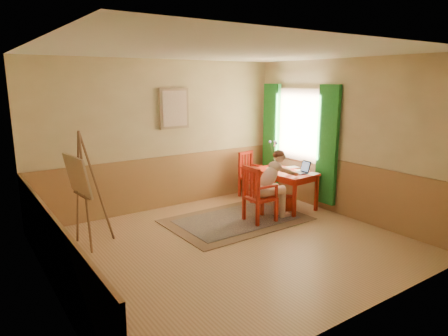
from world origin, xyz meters
TOP-DOWN VIEW (x-y plane):
  - room at (0.00, 0.00)m, footprint 5.04×4.54m
  - wainscot at (0.00, 0.80)m, footprint 5.00×4.50m
  - window at (2.42, 1.10)m, footprint 0.12×2.01m
  - wall_portrait at (0.25, 2.20)m, footprint 0.60×0.05m
  - rug at (0.70, 0.82)m, footprint 2.43×1.64m
  - table at (1.89, 0.91)m, footprint 0.81×1.25m
  - chair_left at (0.95, 0.54)m, footprint 0.47×0.45m
  - chair_back at (1.85, 1.87)m, footprint 0.50×0.51m
  - figure at (1.26, 0.53)m, footprint 0.91×0.40m
  - laptop at (2.01, 0.59)m, footprint 0.40×0.26m
  - papers at (2.14, 0.88)m, footprint 0.65×1.06m
  - vase at (2.10, 1.43)m, footprint 0.17×0.25m
  - wastebasket at (1.85, 0.72)m, footprint 0.28×0.28m
  - easel at (-1.83, 1.17)m, footprint 0.61×0.77m

SIDE VIEW (x-z plane):
  - rug at x=0.70m, z-range 0.00..0.02m
  - wastebasket at x=1.85m, z-range 0.00..0.27m
  - chair_back at x=1.85m, z-range 0.00..0.95m
  - chair_left at x=0.95m, z-range 0.00..1.00m
  - wainscot at x=0.00m, z-range 0.00..1.00m
  - table at x=1.89m, z-range 0.27..0.99m
  - figure at x=1.26m, z-range 0.06..1.30m
  - papers at x=2.14m, z-range 0.72..0.72m
  - laptop at x=2.01m, z-range 0.65..0.88m
  - vase at x=2.10m, z-range 0.70..1.21m
  - easel at x=-1.83m, z-range 0.16..1.89m
  - window at x=2.42m, z-range 0.25..2.45m
  - room at x=0.00m, z-range -0.02..2.82m
  - wall_portrait at x=0.25m, z-range 1.52..2.28m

